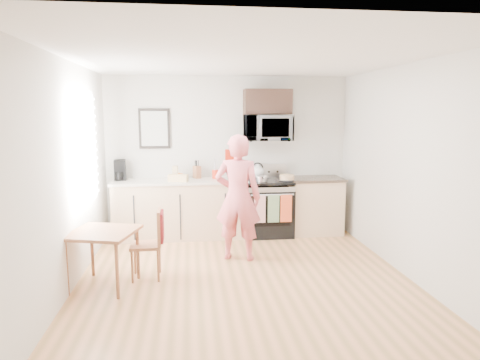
{
  "coord_description": "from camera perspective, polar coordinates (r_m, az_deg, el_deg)",
  "views": [
    {
      "loc": [
        -0.64,
        -4.81,
        2.01
      ],
      "look_at": [
        0.05,
        1.0,
        1.08
      ],
      "focal_mm": 32.0,
      "sensor_mm": 36.0,
      "label": 1
    }
  ],
  "objects": [
    {
      "name": "microwave",
      "position": [
        7.01,
        3.71,
        6.95
      ],
      "size": [
        0.76,
        0.51,
        0.42
      ],
      "primitive_type": "imported",
      "color": "#BABABF",
      "rests_on": "back_wall"
    },
    {
      "name": "coffee_maker",
      "position": [
        7.08,
        -15.71,
        1.21
      ],
      "size": [
        0.21,
        0.28,
        0.32
      ],
      "rotation": [
        0.0,
        0.0,
        0.12
      ],
      "color": "black",
      "rests_on": "countertop_left"
    },
    {
      "name": "cabinet_right",
      "position": [
        7.29,
        9.93,
        -3.48
      ],
      "size": [
        0.84,
        0.6,
        0.9
      ],
      "primitive_type": "cube",
      "color": "#D1B086",
      "rests_on": "floor"
    },
    {
      "name": "knife_block",
      "position": [
        7.04,
        -5.76,
        1.05
      ],
      "size": [
        0.14,
        0.16,
        0.2
      ],
      "primitive_type": "cube",
      "rotation": [
        0.0,
        0.0,
        0.48
      ],
      "color": "brown",
      "rests_on": "countertop_left"
    },
    {
      "name": "upper_cabinet",
      "position": [
        7.06,
        3.68,
        10.37
      ],
      "size": [
        0.76,
        0.35,
        0.4
      ],
      "primitive_type": "cube",
      "color": "black",
      "rests_on": "back_wall"
    },
    {
      "name": "floor",
      "position": [
        5.26,
        0.8,
        -13.48
      ],
      "size": [
        4.6,
        4.6,
        0.0
      ],
      "primitive_type": "plane",
      "color": "olive",
      "rests_on": "ground"
    },
    {
      "name": "front_wall",
      "position": [
        2.69,
        7.37,
        -6.38
      ],
      "size": [
        4.0,
        0.04,
        2.6
      ],
      "primitive_type": "cube",
      "color": "beige",
      "rests_on": "floor"
    },
    {
      "name": "pot",
      "position": [
        6.78,
        2.91,
        0.17
      ],
      "size": [
        0.18,
        0.31,
        0.09
      ],
      "rotation": [
        0.0,
        0.0,
        -0.06
      ],
      "color": "#BABABF",
      "rests_on": "range"
    },
    {
      "name": "right_wall",
      "position": [
        5.54,
        21.81,
        0.99
      ],
      "size": [
        0.04,
        4.6,
        2.6
      ],
      "primitive_type": "cube",
      "color": "beige",
      "rests_on": "floor"
    },
    {
      "name": "countertop_right",
      "position": [
        7.2,
        10.03,
        0.17
      ],
      "size": [
        0.88,
        0.64,
        0.04
      ],
      "primitive_type": "cube",
      "color": "black",
      "rests_on": "cabinet_right"
    },
    {
      "name": "dining_table",
      "position": [
        5.19,
        -17.84,
        -7.3
      ],
      "size": [
        0.76,
        0.76,
        0.67
      ],
      "rotation": [
        0.0,
        0.0,
        -0.26
      ],
      "color": "brown",
      "rests_on": "floor"
    },
    {
      "name": "left_wall",
      "position": [
        5.05,
        -22.28,
        0.25
      ],
      "size": [
        0.04,
        4.6,
        2.6
      ],
      "primitive_type": "cube",
      "color": "beige",
      "rests_on": "floor"
    },
    {
      "name": "cake",
      "position": [
        6.92,
        6.27,
        0.31
      ],
      "size": [
        0.28,
        0.28,
        0.09
      ],
      "color": "black",
      "rests_on": "range"
    },
    {
      "name": "kettle",
      "position": [
        7.12,
        2.38,
        1.15
      ],
      "size": [
        0.21,
        0.21,
        0.26
      ],
      "color": "white",
      "rests_on": "range"
    },
    {
      "name": "chair",
      "position": [
        5.33,
        -11.2,
        -7.09
      ],
      "size": [
        0.4,
        0.36,
        0.85
      ],
      "rotation": [
        0.0,
        0.0,
        0.02
      ],
      "color": "brown",
      "rests_on": "floor"
    },
    {
      "name": "milk_carton",
      "position": [
        6.92,
        -8.63,
        0.94
      ],
      "size": [
        0.09,
        0.09,
        0.22
      ],
      "primitive_type": "cube",
      "rotation": [
        0.0,
        0.0,
        -0.08
      ],
      "color": "tan",
      "rests_on": "countertop_left"
    },
    {
      "name": "cabinet_left",
      "position": [
        6.99,
        -7.91,
        -3.97
      ],
      "size": [
        2.1,
        0.6,
        0.9
      ],
      "primitive_type": "cube",
      "color": "#D1B086",
      "rests_on": "floor"
    },
    {
      "name": "back_wall",
      "position": [
        7.18,
        -1.61,
        3.33
      ],
      "size": [
        4.0,
        0.04,
        2.6
      ],
      "primitive_type": "cube",
      "color": "beige",
      "rests_on": "floor"
    },
    {
      "name": "person",
      "position": [
        5.81,
        -0.28,
        -2.36
      ],
      "size": [
        0.72,
        0.57,
        1.73
      ],
      "primitive_type": "imported",
      "rotation": [
        0.0,
        0.0,
        2.87
      ],
      "color": "#C63648",
      "rests_on": "floor"
    },
    {
      "name": "window",
      "position": [
        5.78,
        -20.0,
        3.9
      ],
      "size": [
        0.06,
        1.4,
        1.5
      ],
      "color": "white",
      "rests_on": "left_wall"
    },
    {
      "name": "wall_trivet",
      "position": [
        7.17,
        -1.2,
        3.32
      ],
      "size": [
        0.2,
        0.02,
        0.2
      ],
      "primitive_type": "cube",
      "color": "#A91F0E",
      "rests_on": "back_wall"
    },
    {
      "name": "wall_art",
      "position": [
        7.11,
        -11.34,
        6.74
      ],
      "size": [
        0.5,
        0.04,
        0.65
      ],
      "color": "black",
      "rests_on": "back_wall"
    },
    {
      "name": "utensil_crock",
      "position": [
        6.99,
        -3.28,
        1.32
      ],
      "size": [
        0.11,
        0.11,
        0.34
      ],
      "color": "#A91F0E",
      "rests_on": "countertop_left"
    },
    {
      "name": "ceiling",
      "position": [
        4.89,
        0.87,
        15.93
      ],
      "size": [
        4.0,
        4.6,
        0.04
      ],
      "primitive_type": "cube",
      "color": "white",
      "rests_on": "back_wall"
    },
    {
      "name": "bread_bag",
      "position": [
        6.75,
        -8.25,
        0.26
      ],
      "size": [
        0.32,
        0.21,
        0.11
      ],
      "primitive_type": "cube",
      "rotation": [
        0.0,
        0.0,
        -0.25
      ],
      "color": "tan",
      "rests_on": "countertop_left"
    },
    {
      "name": "countertop_left",
      "position": [
        6.9,
        -7.99,
        -0.17
      ],
      "size": [
        2.14,
        0.64,
        0.04
      ],
      "primitive_type": "cube",
      "color": "beige",
      "rests_on": "cabinet_left"
    },
    {
      "name": "range",
      "position": [
        7.08,
        3.76,
        -3.84
      ],
      "size": [
        0.76,
        0.7,
        1.16
      ],
      "color": "black",
      "rests_on": "floor"
    },
    {
      "name": "fruit_bowl",
      "position": [
        7.04,
        -7.79,
        0.48
      ],
      "size": [
        0.24,
        0.24,
        0.09
      ],
      "color": "white",
      "rests_on": "countertop_left"
    }
  ]
}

